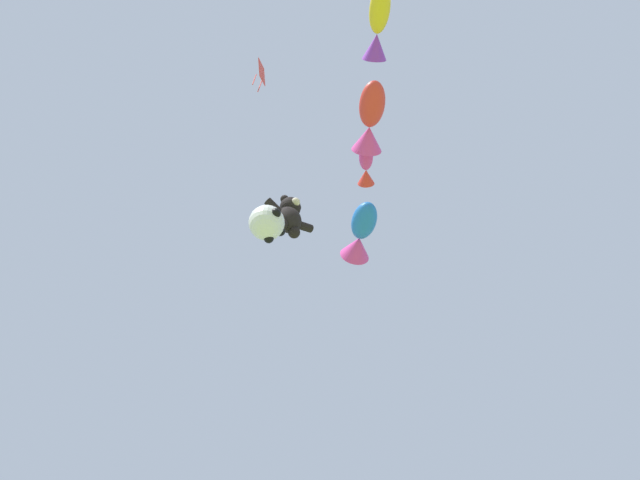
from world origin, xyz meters
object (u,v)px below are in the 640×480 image
(diamond_kite, at_px, (261,74))
(fish_kite_crimson, at_px, (370,122))
(soccer_ball_kite, at_px, (267,223))
(teddy_bear_kite, at_px, (289,216))
(fish_kite_magenta, at_px, (366,167))
(fish_kite_goldfin, at_px, (378,28))
(fish_kite_cobalt, at_px, (360,234))

(diamond_kite, bearing_deg, fish_kite_crimson, -26.29)
(soccer_ball_kite, bearing_deg, diamond_kite, -146.33)
(teddy_bear_kite, bearing_deg, soccer_ball_kite, -162.35)
(fish_kite_magenta, bearing_deg, fish_kite_crimson, -127.87)
(fish_kite_magenta, bearing_deg, diamond_kite, 175.30)
(fish_kite_goldfin, bearing_deg, diamond_kite, 117.22)
(teddy_bear_kite, height_order, diamond_kite, diamond_kite)
(teddy_bear_kite, bearing_deg, fish_kite_goldfin, -98.29)
(fish_kite_cobalt, relative_size, fish_kite_magenta, 1.76)
(teddy_bear_kite, height_order, fish_kite_goldfin, fish_kite_goldfin)
(fish_kite_crimson, height_order, fish_kite_goldfin, fish_kite_goldfin)
(fish_kite_goldfin, bearing_deg, teddy_bear_kite, 81.71)
(soccer_ball_kite, distance_m, fish_kite_goldfin, 6.75)
(fish_kite_cobalt, xyz_separation_m, fish_kite_magenta, (-1.54, -2.08, 0.26))
(fish_kite_magenta, distance_m, fish_kite_goldfin, 4.22)
(teddy_bear_kite, xyz_separation_m, fish_kite_crimson, (0.67, -3.16, 2.21))
(soccer_ball_kite, bearing_deg, fish_kite_magenta, -33.05)
(soccer_ball_kite, relative_size, fish_kite_cobalt, 0.40)
(soccer_ball_kite, distance_m, fish_kite_magenta, 4.88)
(fish_kite_goldfin, bearing_deg, fish_kite_magenta, 54.04)
(teddy_bear_kite, relative_size, fish_kite_crimson, 0.75)
(fish_kite_magenta, xyz_separation_m, fish_kite_crimson, (-1.01, -1.30, -0.21))
(fish_kite_cobalt, relative_size, diamond_kite, 0.95)
(fish_kite_cobalt, bearing_deg, soccer_ball_kite, -173.32)
(teddy_bear_kite, xyz_separation_m, fish_kite_magenta, (1.68, -1.87, 2.42))
(fish_kite_cobalt, xyz_separation_m, fish_kite_goldfin, (-3.98, -5.45, 0.93))
(fish_kite_crimson, bearing_deg, fish_kite_cobalt, 53.02)
(fish_kite_crimson, distance_m, fish_kite_goldfin, 2.67)
(teddy_bear_kite, xyz_separation_m, diamond_kite, (-2.68, -1.51, 4.89))
(fish_kite_crimson, bearing_deg, diamond_kite, 153.71)
(fish_kite_cobalt, height_order, fish_kite_goldfin, fish_kite_goldfin)
(soccer_ball_kite, relative_size, diamond_kite, 0.38)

